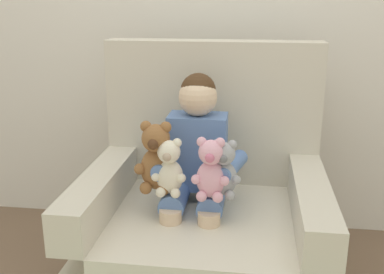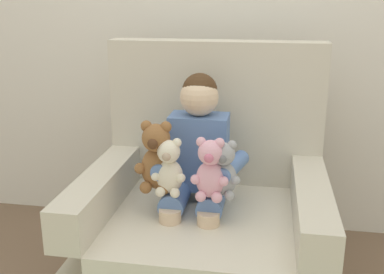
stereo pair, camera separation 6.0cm
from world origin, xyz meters
name	(u,v)px [view 1 (the left image)]	position (x,y,z in m)	size (l,w,h in m)	color
armchair	(205,220)	(0.00, 0.07, 0.33)	(1.04, 0.91, 1.11)	beige
seated_child	(196,159)	(-0.04, 0.07, 0.62)	(0.45, 0.39, 0.82)	#597AB7
plush_cream	(169,168)	(-0.13, -0.08, 0.63)	(0.14, 0.12, 0.24)	silver
plush_grey	(224,170)	(0.09, -0.07, 0.63)	(0.14, 0.12, 0.24)	#9E9EA3
plush_pink	(211,170)	(0.04, -0.10, 0.64)	(0.15, 0.12, 0.26)	#EAA8BC
plush_brown	(156,159)	(-0.19, -0.05, 0.66)	(0.18, 0.15, 0.30)	brown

